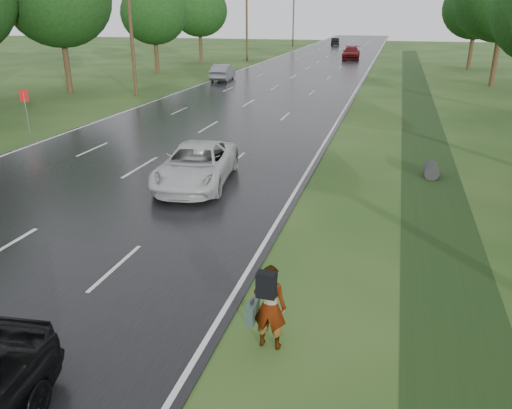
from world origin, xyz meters
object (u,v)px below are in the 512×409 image
object	(u,v)px
road_sign	(25,103)
pedestrian	(269,306)
silver_sedan	(223,72)
white_pickup	(196,165)

from	to	relation	value
road_sign	pedestrian	distance (m)	21.59
road_sign	pedestrian	bearing A→B (deg)	-40.36
road_sign	silver_sedan	bearing A→B (deg)	83.42
pedestrian	road_sign	bearing A→B (deg)	-39.05
white_pickup	silver_sedan	world-z (taller)	silver_sedan
silver_sedan	road_sign	bearing A→B (deg)	77.61
road_sign	white_pickup	bearing A→B (deg)	-24.73
pedestrian	white_pickup	distance (m)	9.96
pedestrian	silver_sedan	bearing A→B (deg)	-68.51
road_sign	white_pickup	world-z (taller)	road_sign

